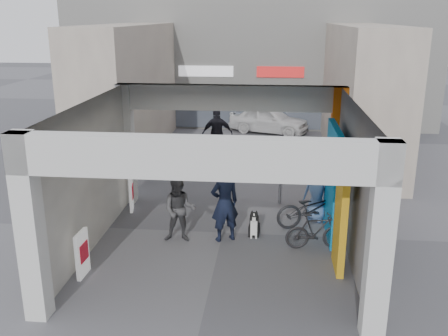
# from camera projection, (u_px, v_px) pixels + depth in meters

# --- Properties ---
(ground) EXTENTS (90.00, 90.00, 0.00)m
(ground) POSITION_uv_depth(u_px,v_px,m) (223.00, 233.00, 12.79)
(ground) COLOR #5A5A5F
(ground) RESTS_ON ground
(arcade_canopy) EXTENTS (6.40, 6.45, 6.40)m
(arcade_canopy) POSITION_uv_depth(u_px,v_px,m) (243.00, 155.00, 11.28)
(arcade_canopy) COLOR beige
(arcade_canopy) RESTS_ON ground
(far_building) EXTENTS (18.00, 4.08, 8.00)m
(far_building) POSITION_uv_depth(u_px,v_px,m) (251.00, 43.00, 24.92)
(far_building) COLOR silver
(far_building) RESTS_ON ground
(plaza_bldg_left) EXTENTS (2.00, 9.00, 5.00)m
(plaza_bldg_left) POSITION_uv_depth(u_px,v_px,m) (128.00, 90.00, 19.60)
(plaza_bldg_left) COLOR #B7AA98
(plaza_bldg_left) RESTS_ON ground
(plaza_bldg_right) EXTENTS (2.00, 9.00, 5.00)m
(plaza_bldg_right) POSITION_uv_depth(u_px,v_px,m) (361.00, 94.00, 18.77)
(plaza_bldg_right) COLOR #B7AA98
(plaza_bldg_right) RESTS_ON ground
(bollard_left) EXTENTS (0.09, 0.09, 0.98)m
(bollard_left) POSITION_uv_depth(u_px,v_px,m) (179.00, 182.00, 15.16)
(bollard_left) COLOR #999CA1
(bollard_left) RESTS_ON ground
(bollard_center) EXTENTS (0.09, 0.09, 0.95)m
(bollard_center) POSITION_uv_depth(u_px,v_px,m) (231.00, 184.00, 14.97)
(bollard_center) COLOR #999CA1
(bollard_center) RESTS_ON ground
(bollard_right) EXTENTS (0.09, 0.09, 0.84)m
(bollard_right) POSITION_uv_depth(u_px,v_px,m) (280.00, 190.00, 14.64)
(bollard_right) COLOR #999CA1
(bollard_right) RESTS_ON ground
(advert_board_near) EXTENTS (0.12, 0.55, 1.00)m
(advert_board_near) POSITION_uv_depth(u_px,v_px,m) (82.00, 254.00, 10.55)
(advert_board_near) COLOR white
(advert_board_near) RESTS_ON ground
(advert_board_far) EXTENTS (0.20, 0.55, 1.00)m
(advert_board_far) POSITION_uv_depth(u_px,v_px,m) (131.00, 193.00, 14.15)
(advert_board_far) COLOR white
(advert_board_far) RESTS_ON ground
(cafe_set) EXTENTS (1.33, 1.07, 0.80)m
(cafe_set) POSITION_uv_depth(u_px,v_px,m) (195.00, 160.00, 18.12)
(cafe_set) COLOR #A1A2A6
(cafe_set) RESTS_ON ground
(produce_stand) EXTENTS (1.22, 0.66, 0.80)m
(produce_stand) POSITION_uv_depth(u_px,v_px,m) (175.00, 154.00, 18.83)
(produce_stand) COLOR black
(produce_stand) RESTS_ON ground
(crate_stack) EXTENTS (0.51, 0.43, 0.56)m
(crate_stack) POSITION_uv_depth(u_px,v_px,m) (254.00, 151.00, 19.42)
(crate_stack) COLOR #1B6021
(crate_stack) RESTS_ON ground
(border_collie) EXTENTS (0.27, 0.52, 0.72)m
(border_collie) POSITION_uv_depth(u_px,v_px,m) (254.00, 226.00, 12.50)
(border_collie) COLOR black
(border_collie) RESTS_ON ground
(man_with_dog) EXTENTS (0.85, 0.74, 1.95)m
(man_with_dog) POSITION_uv_depth(u_px,v_px,m) (225.00, 203.00, 12.10)
(man_with_dog) COLOR black
(man_with_dog) RESTS_ON ground
(man_back_turned) EXTENTS (0.82, 0.66, 1.63)m
(man_back_turned) POSITION_uv_depth(u_px,v_px,m) (179.00, 210.00, 12.10)
(man_back_turned) COLOR #404043
(man_back_turned) RESTS_ON ground
(man_elderly) EXTENTS (0.85, 0.70, 1.50)m
(man_elderly) POSITION_uv_depth(u_px,v_px,m) (317.00, 194.00, 13.37)
(man_elderly) COLOR #5676A8
(man_elderly) RESTS_ON ground
(man_crates) EXTENTS (1.25, 0.72, 2.00)m
(man_crates) POSITION_uv_depth(u_px,v_px,m) (217.00, 134.00, 19.01)
(man_crates) COLOR black
(man_crates) RESTS_ON ground
(bicycle_front) EXTENTS (2.07, 1.23, 1.03)m
(bicycle_front) POSITION_uv_depth(u_px,v_px,m) (313.00, 208.00, 13.00)
(bicycle_front) COLOR black
(bicycle_front) RESTS_ON ground
(bicycle_rear) EXTENTS (1.51, 0.63, 0.88)m
(bicycle_rear) POSITION_uv_depth(u_px,v_px,m) (316.00, 231.00, 11.81)
(bicycle_rear) COLOR black
(bicycle_rear) RESTS_ON ground
(white_van) EXTENTS (3.99, 2.60, 1.26)m
(white_van) POSITION_uv_depth(u_px,v_px,m) (269.00, 120.00, 23.44)
(white_van) COLOR silver
(white_van) RESTS_ON ground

